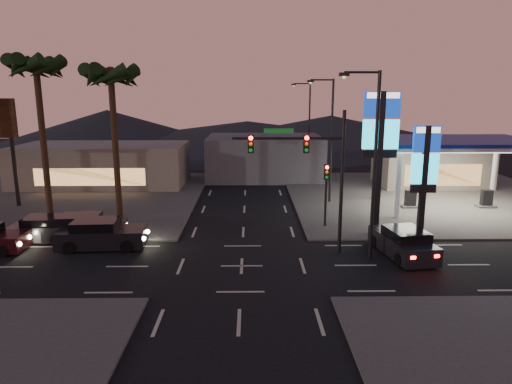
{
  "coord_description": "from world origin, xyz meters",
  "views": [
    {
      "loc": [
        0.46,
        -22.55,
        8.86
      ],
      "look_at": [
        0.81,
        4.51,
        3.0
      ],
      "focal_mm": 32.0,
      "sensor_mm": 36.0,
      "label": 1
    }
  ],
  "objects_px": {
    "car_lane_b_front": "(49,229)",
    "car_lane_b_mid": "(85,228)",
    "pylon_sign_tall": "(381,134)",
    "suv_station": "(403,243)",
    "car_lane_a_front": "(101,235)",
    "pylon_sign_short": "(425,165)",
    "traffic_signal_mast": "(311,162)",
    "gas_station": "(453,144)"
  },
  "relations": [
    {
      "from": "car_lane_a_front",
      "to": "suv_station",
      "type": "bearing_deg",
      "value": -5.35
    },
    {
      "from": "car_lane_b_front",
      "to": "car_lane_a_front",
      "type": "bearing_deg",
      "value": -21.0
    },
    {
      "from": "pylon_sign_tall",
      "to": "pylon_sign_short",
      "type": "xyz_separation_m",
      "value": [
        2.5,
        -1.0,
        -1.74
      ]
    },
    {
      "from": "pylon_sign_tall",
      "to": "car_lane_a_front",
      "type": "xyz_separation_m",
      "value": [
        -16.79,
        -2.4,
        -5.62
      ]
    },
    {
      "from": "car_lane_a_front",
      "to": "pylon_sign_short",
      "type": "bearing_deg",
      "value": 4.16
    },
    {
      "from": "car_lane_a_front",
      "to": "car_lane_b_front",
      "type": "bearing_deg",
      "value": 159.0
    },
    {
      "from": "traffic_signal_mast",
      "to": "car_lane_b_front",
      "type": "relative_size",
      "value": 1.71
    },
    {
      "from": "pylon_sign_tall",
      "to": "suv_station",
      "type": "relative_size",
      "value": 1.78
    },
    {
      "from": "pylon_sign_tall",
      "to": "car_lane_a_front",
      "type": "relative_size",
      "value": 1.72
    },
    {
      "from": "traffic_signal_mast",
      "to": "suv_station",
      "type": "height_order",
      "value": "traffic_signal_mast"
    },
    {
      "from": "gas_station",
      "to": "pylon_sign_tall",
      "type": "xyz_separation_m",
      "value": [
        -7.5,
        -6.5,
        1.31
      ]
    },
    {
      "from": "car_lane_b_mid",
      "to": "suv_station",
      "type": "distance_m",
      "value": 18.99
    },
    {
      "from": "pylon_sign_tall",
      "to": "suv_station",
      "type": "bearing_deg",
      "value": -83.5
    },
    {
      "from": "car_lane_b_front",
      "to": "car_lane_b_mid",
      "type": "relative_size",
      "value": 0.94
    },
    {
      "from": "car_lane_b_front",
      "to": "suv_station",
      "type": "relative_size",
      "value": 0.93
    },
    {
      "from": "car_lane_b_front",
      "to": "pylon_sign_tall",
      "type": "bearing_deg",
      "value": 2.79
    },
    {
      "from": "pylon_sign_tall",
      "to": "car_lane_b_mid",
      "type": "bearing_deg",
      "value": -177.2
    },
    {
      "from": "pylon_sign_short",
      "to": "suv_station",
      "type": "distance_m",
      "value": 5.35
    },
    {
      "from": "gas_station",
      "to": "car_lane_b_front",
      "type": "distance_m",
      "value": 29.27
    },
    {
      "from": "pylon_sign_short",
      "to": "car_lane_a_front",
      "type": "bearing_deg",
      "value": -175.84
    },
    {
      "from": "gas_station",
      "to": "traffic_signal_mast",
      "type": "relative_size",
      "value": 1.53
    },
    {
      "from": "pylon_sign_tall",
      "to": "car_lane_b_mid",
      "type": "height_order",
      "value": "pylon_sign_tall"
    },
    {
      "from": "pylon_sign_short",
      "to": "car_lane_b_front",
      "type": "height_order",
      "value": "pylon_sign_short"
    },
    {
      "from": "gas_station",
      "to": "suv_station",
      "type": "distance_m",
      "value": 13.38
    },
    {
      "from": "pylon_sign_short",
      "to": "car_lane_a_front",
      "type": "distance_m",
      "value": 19.73
    },
    {
      "from": "car_lane_b_mid",
      "to": "suv_station",
      "type": "xyz_separation_m",
      "value": [
        18.73,
        -3.13,
        0.01
      ]
    },
    {
      "from": "traffic_signal_mast",
      "to": "car_lane_b_front",
      "type": "distance_m",
      "value": 16.54
    },
    {
      "from": "traffic_signal_mast",
      "to": "suv_station",
      "type": "xyz_separation_m",
      "value": [
        5.2,
        -0.51,
        -4.48
      ]
    },
    {
      "from": "gas_station",
      "to": "car_lane_b_mid",
      "type": "bearing_deg",
      "value": -163.99
    },
    {
      "from": "pylon_sign_short",
      "to": "suv_station",
      "type": "xyz_separation_m",
      "value": [
        -2.04,
        -3.02,
        -3.91
      ]
    },
    {
      "from": "pylon_sign_short",
      "to": "car_lane_b_front",
      "type": "bearing_deg",
      "value": 179.99
    },
    {
      "from": "traffic_signal_mast",
      "to": "car_lane_b_mid",
      "type": "bearing_deg",
      "value": 169.05
    },
    {
      "from": "gas_station",
      "to": "pylon_sign_short",
      "type": "bearing_deg",
      "value": -123.69
    },
    {
      "from": "car_lane_b_front",
      "to": "traffic_signal_mast",
      "type": "bearing_deg",
      "value": -9.1
    },
    {
      "from": "car_lane_a_front",
      "to": "suv_station",
      "type": "xyz_separation_m",
      "value": [
        17.25,
        -1.62,
        -0.03
      ]
    },
    {
      "from": "car_lane_a_front",
      "to": "suv_station",
      "type": "distance_m",
      "value": 17.32
    },
    {
      "from": "suv_station",
      "to": "pylon_sign_tall",
      "type": "bearing_deg",
      "value": 96.5
    },
    {
      "from": "traffic_signal_mast",
      "to": "pylon_sign_tall",
      "type": "bearing_deg",
      "value": 36.52
    },
    {
      "from": "traffic_signal_mast",
      "to": "car_lane_a_front",
      "type": "bearing_deg",
      "value": 174.74
    },
    {
      "from": "pylon_sign_short",
      "to": "car_lane_b_mid",
      "type": "xyz_separation_m",
      "value": [
        -20.77,
        0.11,
        -3.92
      ]
    },
    {
      "from": "car_lane_b_front",
      "to": "car_lane_b_mid",
      "type": "xyz_separation_m",
      "value": [
        2.18,
        0.1,
        0.04
      ]
    },
    {
      "from": "car_lane_b_mid",
      "to": "suv_station",
      "type": "relative_size",
      "value": 0.99
    }
  ]
}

